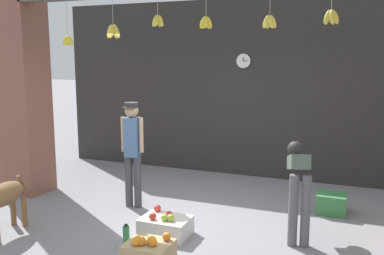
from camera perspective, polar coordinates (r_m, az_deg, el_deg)
ground_plane at (r=5.90m, az=-1.41°, el=-12.42°), size 60.00×60.00×0.00m
shop_back_wall at (r=7.96m, az=5.98°, el=5.17°), size 7.09×0.12×3.23m
shop_pillar_left at (r=7.37m, az=-21.72°, el=4.23°), size 0.70×0.60×3.23m
dog at (r=5.81m, az=-24.10°, el=-8.51°), size 0.38×1.02×0.71m
shopkeeper at (r=6.26m, az=-7.95°, el=-2.61°), size 0.34×0.26×1.55m
worker_stooping at (r=5.32m, az=13.98°, el=-6.61°), size 0.39×0.85×1.12m
fruit_crate_oranges at (r=4.73m, az=-5.80°, el=-16.27°), size 0.48×0.41×0.34m
fruit_crate_apples at (r=5.44m, az=-3.56°, el=-12.94°), size 0.60×0.43×0.31m
produce_box_green at (r=6.46m, az=18.10°, el=-9.59°), size 0.40×0.38×0.28m
water_bottle at (r=5.24m, az=-8.77°, el=-14.01°), size 0.08×0.08×0.25m
wall_clock at (r=7.83m, az=6.89°, el=8.81°), size 0.27×0.03×0.27m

